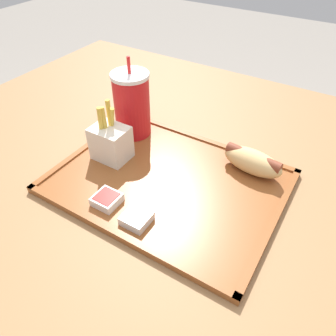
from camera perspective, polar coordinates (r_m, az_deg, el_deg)
name	(u,v)px	position (r m, az deg, el deg)	size (l,w,h in m)	color
ground_plane	(161,335)	(1.28, -1.28, -27.07)	(8.00, 8.00, 0.00)	gray
dining_table	(159,277)	(0.95, -1.63, -18.39)	(1.22, 1.08, 0.74)	olive
food_tray	(168,182)	(0.64, 0.00, -2.38)	(0.43, 0.32, 0.01)	brown
soda_cup	(132,104)	(0.73, -6.30, 10.95)	(0.08, 0.08, 0.18)	red
hot_dog_far	(253,161)	(0.66, 14.51, 1.19)	(0.13, 0.06, 0.05)	#DBB270
fries_carton	(111,142)	(0.68, -9.97, 4.55)	(0.07, 0.06, 0.12)	silver
sauce_cup_mayo	(136,218)	(0.56, -5.51, -8.68)	(0.04, 0.04, 0.02)	silver
sauce_cup_ketchup	(107,199)	(0.59, -10.60, -5.36)	(0.04, 0.04, 0.02)	silver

